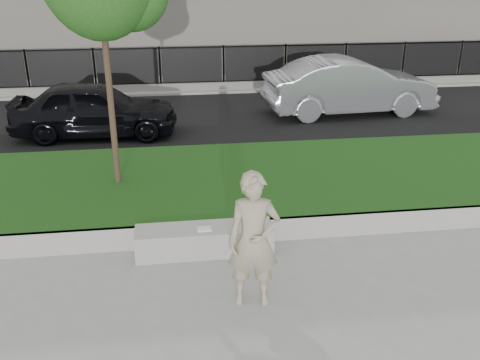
{
  "coord_description": "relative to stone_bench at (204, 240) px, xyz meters",
  "views": [
    {
      "loc": [
        -0.36,
        -6.68,
        4.32
      ],
      "look_at": [
        0.71,
        1.2,
        1.05
      ],
      "focal_mm": 40.0,
      "sensor_mm": 36.0,
      "label": 1
    }
  ],
  "objects": [
    {
      "name": "ground",
      "position": [
        -0.09,
        -0.8,
        -0.22
      ],
      "size": [
        90.0,
        90.0,
        0.0
      ],
      "primitive_type": "plane",
      "color": "gray",
      "rests_on": "ground"
    },
    {
      "name": "grass_bank",
      "position": [
        -0.09,
        2.2,
        -0.02
      ],
      "size": [
        34.0,
        4.0,
        0.4
      ],
      "primitive_type": "cube",
      "color": "black",
      "rests_on": "ground"
    },
    {
      "name": "grass_kerb",
      "position": [
        -0.09,
        0.24,
        -0.02
      ],
      "size": [
        34.0,
        0.08,
        0.4
      ],
      "primitive_type": "cube",
      "color": "#9D9A93",
      "rests_on": "ground"
    },
    {
      "name": "street",
      "position": [
        -0.09,
        7.7,
        -0.2
      ],
      "size": [
        34.0,
        7.0,
        0.04
      ],
      "primitive_type": "cube",
      "color": "black",
      "rests_on": "ground"
    },
    {
      "name": "far_pavement",
      "position": [
        -0.09,
        12.2,
        -0.16
      ],
      "size": [
        34.0,
        3.0,
        0.12
      ],
      "primitive_type": "cube",
      "color": "gray",
      "rests_on": "ground"
    },
    {
      "name": "iron_fence",
      "position": [
        -0.09,
        11.2,
        0.32
      ],
      "size": [
        32.0,
        0.3,
        1.5
      ],
      "color": "slate",
      "rests_on": "far_pavement"
    },
    {
      "name": "stone_bench",
      "position": [
        0.0,
        0.0,
        0.0
      ],
      "size": [
        2.16,
        0.54,
        0.44
      ],
      "primitive_type": "cube",
      "color": "#9D9A93",
      "rests_on": "ground"
    },
    {
      "name": "man",
      "position": [
        0.56,
        -1.41,
        0.72
      ],
      "size": [
        0.73,
        0.53,
        1.88
      ],
      "primitive_type": "imported",
      "rotation": [
        0.0,
        0.0,
        -0.12
      ],
      "color": "tan",
      "rests_on": "ground"
    },
    {
      "name": "book",
      "position": [
        -0.0,
        -0.07,
        0.23
      ],
      "size": [
        0.23,
        0.17,
        0.02
      ],
      "primitive_type": "cube",
      "rotation": [
        0.0,
        0.0,
        0.07
      ],
      "color": "white",
      "rests_on": "stone_bench"
    },
    {
      "name": "car_dark",
      "position": [
        -2.37,
        6.41,
        0.54
      ],
      "size": [
        4.28,
        1.87,
        1.43
      ],
      "primitive_type": "imported",
      "rotation": [
        0.0,
        0.0,
        1.53
      ],
      "color": "black",
      "rests_on": "street"
    },
    {
      "name": "car_silver",
      "position": [
        4.9,
        7.69,
        0.65
      ],
      "size": [
        5.13,
        2.09,
        1.65
      ],
      "primitive_type": "imported",
      "rotation": [
        0.0,
        0.0,
        1.64
      ],
      "color": "#95979D",
      "rests_on": "street"
    }
  ]
}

